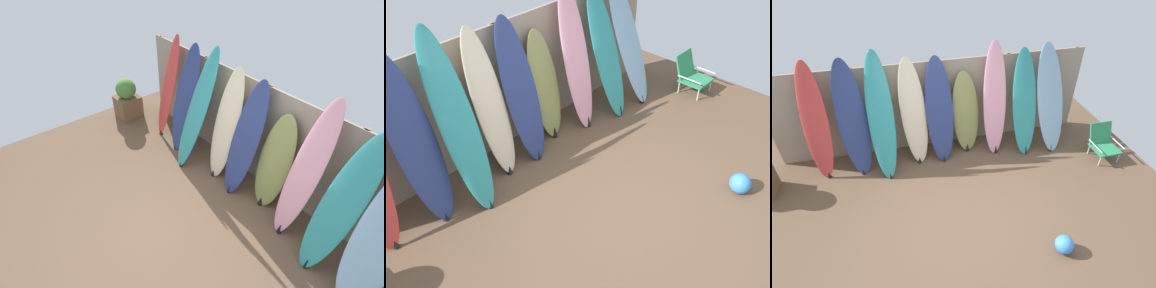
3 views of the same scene
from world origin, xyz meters
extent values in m
plane|color=brown|center=(0.00, 0.00, 0.00)|extent=(7.68, 7.68, 0.00)
cube|color=gray|center=(0.00, 2.00, 0.90)|extent=(6.08, 0.04, 1.80)
cylinder|color=gray|center=(-2.88, 2.04, 0.90)|extent=(0.10, 0.10, 1.80)
cylinder|color=gray|center=(-1.44, 2.04, 0.90)|extent=(0.10, 0.10, 1.80)
cylinder|color=gray|center=(0.00, 2.04, 0.90)|extent=(0.10, 0.10, 1.80)
cylinder|color=gray|center=(1.44, 2.04, 0.90)|extent=(0.10, 0.10, 1.80)
ellipsoid|color=#D13D38|center=(-2.15, 1.63, 1.04)|extent=(0.52, 0.64, 2.08)
cone|color=black|center=(-2.15, 1.38, 0.06)|extent=(0.08, 0.08, 0.10)
ellipsoid|color=navy|center=(-1.53, 1.58, 1.03)|extent=(0.56, 0.66, 2.06)
cone|color=black|center=(-1.53, 1.32, 0.07)|extent=(0.08, 0.08, 0.11)
ellipsoid|color=teal|center=(-1.05, 1.47, 1.08)|extent=(0.49, 0.91, 2.16)
cone|color=black|center=(-1.05, 1.09, 0.08)|extent=(0.08, 0.08, 0.13)
ellipsoid|color=beige|center=(-0.47, 1.63, 0.99)|extent=(0.52, 0.60, 1.98)
cone|color=black|center=(-0.47, 1.39, 0.07)|extent=(0.08, 0.08, 0.11)
ellipsoid|color=navy|center=(0.00, 1.59, 0.98)|extent=(0.51, 0.61, 1.96)
cone|color=black|center=(0.00, 1.33, 0.08)|extent=(0.08, 0.08, 0.13)
ellipsoid|color=olive|center=(0.53, 1.70, 0.81)|extent=(0.55, 0.44, 1.62)
cone|color=black|center=(0.53, 1.53, 0.09)|extent=(0.08, 0.08, 0.16)
ellipsoid|color=pink|center=(1.07, 1.60, 1.07)|extent=(0.51, 0.66, 2.15)
cone|color=black|center=(1.07, 1.34, 0.10)|extent=(0.08, 0.08, 0.17)
ellipsoid|color=teal|center=(1.65, 1.51, 0.98)|extent=(0.54, 0.84, 1.96)
cone|color=black|center=(1.65, 1.17, 0.09)|extent=(0.08, 0.08, 0.17)
cube|color=brown|center=(-3.25, 1.22, 0.25)|extent=(0.49, 0.51, 0.51)
sphere|color=#4B8238|center=(-3.25, 1.22, 0.70)|extent=(0.45, 0.45, 0.45)
camera|label=1|loc=(2.40, -1.41, 3.82)|focal=28.00mm
camera|label=2|loc=(-3.04, -2.20, 3.87)|focal=40.00mm
camera|label=3|loc=(-0.71, -3.14, 3.85)|focal=28.00mm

